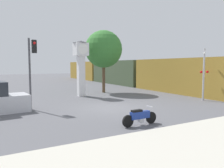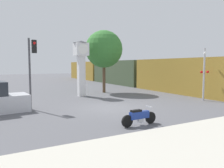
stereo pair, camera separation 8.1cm
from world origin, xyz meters
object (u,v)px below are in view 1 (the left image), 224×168
(motorcycle, at_px, (140,117))
(freight_train, at_px, (118,72))
(street_tree, at_px, (104,49))
(railroad_crossing_signal, at_px, (204,72))
(clock_tower, at_px, (81,60))
(traffic_light, at_px, (32,61))

(motorcycle, relative_size, freight_train, 0.05)
(freight_train, xyz_separation_m, street_tree, (-6.76, -8.48, 2.63))
(railroad_crossing_signal, height_order, street_tree, street_tree)
(clock_tower, xyz_separation_m, railroad_crossing_signal, (7.46, -6.90, -1.04))
(street_tree, bearing_deg, railroad_crossing_signal, -61.05)
(traffic_light, relative_size, street_tree, 0.71)
(traffic_light, distance_m, railroad_crossing_signal, 12.55)
(freight_train, distance_m, traffic_light, 20.08)
(freight_train, distance_m, street_tree, 11.16)
(clock_tower, relative_size, traffic_light, 1.11)
(freight_train, relative_size, traffic_light, 8.37)
(motorcycle, bearing_deg, street_tree, 69.40)
(motorcycle, xyz_separation_m, railroad_crossing_signal, (8.57, 3.40, 1.80))
(motorcycle, distance_m, clock_tower, 10.75)
(motorcycle, relative_size, clock_tower, 0.38)
(traffic_light, bearing_deg, motorcycle, -59.52)
(clock_tower, bearing_deg, motorcycle, -96.13)
(railroad_crossing_signal, distance_m, street_tree, 9.63)
(street_tree, bearing_deg, motorcycle, -109.08)
(railroad_crossing_signal, bearing_deg, motorcycle, -158.36)
(traffic_light, height_order, railroad_crossing_signal, traffic_light)
(freight_train, bearing_deg, motorcycle, -118.20)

